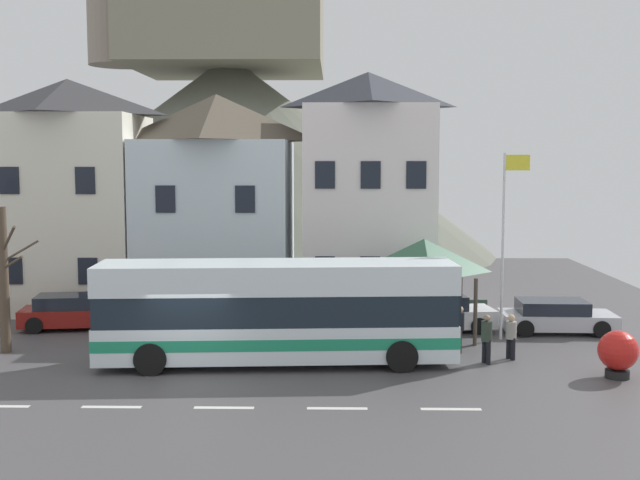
# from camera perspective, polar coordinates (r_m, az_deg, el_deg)

# --- Properties ---
(ground_plane) EXTENTS (40.00, 60.00, 0.07)m
(ground_plane) POSITION_cam_1_polar(r_m,az_deg,el_deg) (24.11, -9.69, -10.10)
(ground_plane) COLOR #4D4A4C
(townhouse_00) EXTENTS (6.19, 5.50, 10.04)m
(townhouse_00) POSITION_cam_1_polar(r_m,az_deg,el_deg) (36.44, -17.55, 3.12)
(townhouse_00) COLOR silver
(townhouse_00) RESTS_ON ground_plane
(townhouse_01) EXTENTS (6.45, 6.54, 9.42)m
(townhouse_01) POSITION_cam_1_polar(r_m,az_deg,el_deg) (35.45, -7.41, 2.78)
(townhouse_01) COLOR silver
(townhouse_01) RESTS_ON ground_plane
(townhouse_02) EXTENTS (5.47, 5.93, 10.33)m
(townhouse_02) POSITION_cam_1_polar(r_m,az_deg,el_deg) (34.76, 3.45, 3.51)
(townhouse_02) COLOR white
(townhouse_02) RESTS_ON ground_plane
(hilltop_castle) EXTENTS (37.31, 37.31, 20.41)m
(hilltop_castle) POSITION_cam_1_polar(r_m,az_deg,el_deg) (56.77, -6.59, 6.75)
(hilltop_castle) COLOR slate
(hilltop_castle) RESTS_ON ground_plane
(transit_bus) EXTENTS (11.52, 3.20, 3.29)m
(transit_bus) POSITION_cam_1_polar(r_m,az_deg,el_deg) (25.42, -3.10, -5.28)
(transit_bus) COLOR white
(transit_bus) RESTS_ON ground_plane
(bus_shelter) EXTENTS (3.60, 3.60, 3.63)m
(bus_shelter) POSITION_cam_1_polar(r_m,az_deg,el_deg) (29.62, 7.51, -1.14)
(bus_shelter) COLOR #473D33
(bus_shelter) RESTS_ON ground_plane
(parked_car_00) EXTENTS (4.06, 2.28, 1.32)m
(parked_car_00) POSITION_cam_1_polar(r_m,az_deg,el_deg) (32.35, -17.50, -4.97)
(parked_car_00) COLOR maroon
(parked_car_00) RESTS_ON ground_plane
(parked_car_01) EXTENTS (4.68, 2.37, 1.40)m
(parked_car_01) POSITION_cam_1_polar(r_m,az_deg,el_deg) (30.77, 8.16, -5.24)
(parked_car_01) COLOR silver
(parked_car_01) RESTS_ON ground_plane
(parked_car_02) EXTENTS (4.28, 2.11, 1.23)m
(parked_car_02) POSITION_cam_1_polar(r_m,az_deg,el_deg) (31.54, 16.63, -5.29)
(parked_car_02) COLOR silver
(parked_car_02) RESTS_ON ground_plane
(pedestrian_00) EXTENTS (0.35, 0.35, 1.60)m
(pedestrian_00) POSITION_cam_1_polar(r_m,az_deg,el_deg) (26.14, 11.92, -6.76)
(pedestrian_00) COLOR black
(pedestrian_00) RESTS_ON ground_plane
(pedestrian_01) EXTENTS (0.30, 0.33, 1.60)m
(pedestrian_01) POSITION_cam_1_polar(r_m,az_deg,el_deg) (27.42, 10.04, -6.19)
(pedestrian_01) COLOR #38332D
(pedestrian_01) RESTS_ON ground_plane
(pedestrian_02) EXTENTS (0.35, 0.35, 1.50)m
(pedestrian_02) POSITION_cam_1_polar(r_m,az_deg,el_deg) (26.87, 13.61, -6.62)
(pedestrian_02) COLOR black
(pedestrian_02) RESTS_ON ground_plane
(pedestrian_03) EXTENTS (0.30, 0.33, 1.58)m
(pedestrian_03) POSITION_cam_1_polar(r_m,az_deg,el_deg) (27.88, 7.89, -6.01)
(pedestrian_03) COLOR #38332D
(pedestrian_03) RESTS_ON ground_plane
(public_bench) EXTENTS (1.55, 0.48, 0.87)m
(public_bench) POSITION_cam_1_polar(r_m,az_deg,el_deg) (32.77, 10.67, -4.99)
(public_bench) COLOR #33473D
(public_bench) RESTS_ON ground_plane
(flagpole) EXTENTS (0.95, 0.10, 6.80)m
(flagpole) POSITION_cam_1_polar(r_m,az_deg,el_deg) (29.33, 13.22, 0.58)
(flagpole) COLOR silver
(flagpole) RESTS_ON ground_plane
(harbour_buoy) EXTENTS (1.20, 1.20, 1.45)m
(harbour_buoy) POSITION_cam_1_polar(r_m,az_deg,el_deg) (25.57, 20.69, -7.56)
(harbour_buoy) COLOR black
(harbour_buoy) RESTS_ON ground_plane
(bare_tree_02) EXTENTS (1.67, 1.68, 5.44)m
(bare_tree_02) POSITION_cam_1_polar(r_m,az_deg,el_deg) (28.82, -21.85, -2.41)
(bare_tree_02) COLOR brown
(bare_tree_02) RESTS_ON ground_plane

